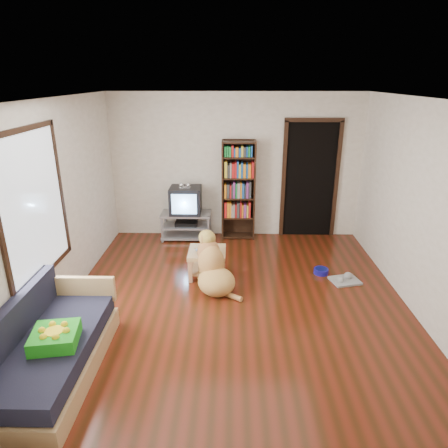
{
  "coord_description": "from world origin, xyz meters",
  "views": [
    {
      "loc": [
        -0.07,
        -4.62,
        2.83
      ],
      "look_at": [
        -0.17,
        0.59,
        0.9
      ],
      "focal_mm": 32.0,
      "sensor_mm": 36.0,
      "label": 1
    }
  ],
  "objects_px": {
    "bookshelf": "(238,185)",
    "dog_bowl": "(321,271)",
    "crt_tv": "(186,200)",
    "sofa": "(49,352)",
    "grey_rag": "(345,281)",
    "green_cushion": "(55,337)",
    "coffee_table": "(207,258)",
    "laptop": "(207,251)",
    "tv_stand": "(186,225)",
    "dog": "(213,268)"
  },
  "relations": [
    {
      "from": "bookshelf",
      "to": "dog_bowl",
      "type": "bearing_deg",
      "value": -49.67
    },
    {
      "from": "crt_tv",
      "to": "dog_bowl",
      "type": "bearing_deg",
      "value": -32.52
    },
    {
      "from": "crt_tv",
      "to": "sofa",
      "type": "distance_m",
      "value": 3.81
    },
    {
      "from": "grey_rag",
      "to": "crt_tv",
      "type": "bearing_deg",
      "value": 146.53
    },
    {
      "from": "dog_bowl",
      "to": "grey_rag",
      "type": "bearing_deg",
      "value": -39.81
    },
    {
      "from": "dog_bowl",
      "to": "sofa",
      "type": "xyz_separation_m",
      "value": [
        -3.18,
        -2.25,
        0.22
      ]
    },
    {
      "from": "grey_rag",
      "to": "sofa",
      "type": "relative_size",
      "value": 0.22
    },
    {
      "from": "grey_rag",
      "to": "crt_tv",
      "type": "height_order",
      "value": "crt_tv"
    },
    {
      "from": "green_cushion",
      "to": "crt_tv",
      "type": "relative_size",
      "value": 0.72
    },
    {
      "from": "coffee_table",
      "to": "green_cushion",
      "type": "bearing_deg",
      "value": -120.37
    },
    {
      "from": "laptop",
      "to": "grey_rag",
      "type": "relative_size",
      "value": 0.78
    },
    {
      "from": "tv_stand",
      "to": "crt_tv",
      "type": "xyz_separation_m",
      "value": [
        0.0,
        0.02,
        0.47
      ]
    },
    {
      "from": "dog_bowl",
      "to": "tv_stand",
      "type": "height_order",
      "value": "tv_stand"
    },
    {
      "from": "grey_rag",
      "to": "coffee_table",
      "type": "relative_size",
      "value": 0.73
    },
    {
      "from": "laptop",
      "to": "green_cushion",
      "type": "bearing_deg",
      "value": -147.58
    },
    {
      "from": "green_cushion",
      "to": "tv_stand",
      "type": "bearing_deg",
      "value": 67.44
    },
    {
      "from": "laptop",
      "to": "sofa",
      "type": "distance_m",
      "value": 2.59
    },
    {
      "from": "dog_bowl",
      "to": "coffee_table",
      "type": "xyz_separation_m",
      "value": [
        -1.73,
        -0.07,
        0.24
      ]
    },
    {
      "from": "green_cushion",
      "to": "dog",
      "type": "height_order",
      "value": "dog"
    },
    {
      "from": "dog",
      "to": "green_cushion",
      "type": "bearing_deg",
      "value": -127.21
    },
    {
      "from": "tv_stand",
      "to": "dog",
      "type": "bearing_deg",
      "value": -72.7
    },
    {
      "from": "laptop",
      "to": "sofa",
      "type": "relative_size",
      "value": 0.17
    },
    {
      "from": "dog_bowl",
      "to": "dog",
      "type": "bearing_deg",
      "value": -164.53
    },
    {
      "from": "laptop",
      "to": "bookshelf",
      "type": "relative_size",
      "value": 0.17
    },
    {
      "from": "bookshelf",
      "to": "crt_tv",
      "type": "bearing_deg",
      "value": -175.68
    },
    {
      "from": "bookshelf",
      "to": "coffee_table",
      "type": "distance_m",
      "value": 1.78
    },
    {
      "from": "coffee_table",
      "to": "dog",
      "type": "bearing_deg",
      "value": -74.88
    },
    {
      "from": "bookshelf",
      "to": "dog",
      "type": "relative_size",
      "value": 1.97
    },
    {
      "from": "green_cushion",
      "to": "dog_bowl",
      "type": "xyz_separation_m",
      "value": [
        3.05,
        2.32,
        -0.45
      ]
    },
    {
      "from": "sofa",
      "to": "grey_rag",
      "type": "bearing_deg",
      "value": 29.87
    },
    {
      "from": "dog_bowl",
      "to": "bookshelf",
      "type": "relative_size",
      "value": 0.12
    },
    {
      "from": "grey_rag",
      "to": "coffee_table",
      "type": "xyz_separation_m",
      "value": [
        -2.03,
        0.18,
        0.27
      ]
    },
    {
      "from": "tv_stand",
      "to": "bookshelf",
      "type": "height_order",
      "value": "bookshelf"
    },
    {
      "from": "grey_rag",
      "to": "coffee_table",
      "type": "distance_m",
      "value": 2.06
    },
    {
      "from": "sofa",
      "to": "green_cushion",
      "type": "bearing_deg",
      "value": -31.49
    },
    {
      "from": "laptop",
      "to": "sofa",
      "type": "xyz_separation_m",
      "value": [
        -1.44,
        -2.14,
        -0.15
      ]
    },
    {
      "from": "coffee_table",
      "to": "dog",
      "type": "distance_m",
      "value": 0.39
    },
    {
      "from": "bookshelf",
      "to": "green_cushion",
      "type": "bearing_deg",
      "value": -115.34
    },
    {
      "from": "tv_stand",
      "to": "coffee_table",
      "type": "distance_m",
      "value": 1.53
    },
    {
      "from": "grey_rag",
      "to": "dog",
      "type": "bearing_deg",
      "value": -174.04
    },
    {
      "from": "grey_rag",
      "to": "sofa",
      "type": "xyz_separation_m",
      "value": [
        -3.48,
        -2.0,
        0.25
      ]
    },
    {
      "from": "laptop",
      "to": "coffee_table",
      "type": "bearing_deg",
      "value": 63.13
    },
    {
      "from": "green_cushion",
      "to": "crt_tv",
      "type": "bearing_deg",
      "value": 67.52
    },
    {
      "from": "tv_stand",
      "to": "sofa",
      "type": "relative_size",
      "value": 0.5
    },
    {
      "from": "grey_rag",
      "to": "laptop",
      "type": "bearing_deg",
      "value": 175.86
    },
    {
      "from": "tv_stand",
      "to": "sofa",
      "type": "distance_m",
      "value": 3.76
    },
    {
      "from": "laptop",
      "to": "crt_tv",
      "type": "distance_m",
      "value": 1.61
    },
    {
      "from": "crt_tv",
      "to": "sofa",
      "type": "xyz_separation_m",
      "value": [
        -0.97,
        -3.65,
        -0.48
      ]
    },
    {
      "from": "green_cushion",
      "to": "bookshelf",
      "type": "xyz_separation_m",
      "value": [
        1.8,
        3.8,
        0.51
      ]
    },
    {
      "from": "dog_bowl",
      "to": "coffee_table",
      "type": "height_order",
      "value": "coffee_table"
    }
  ]
}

